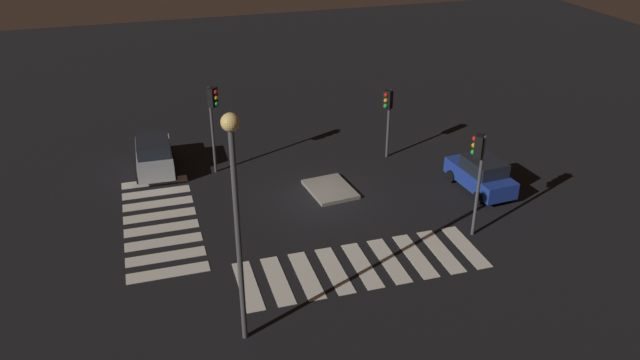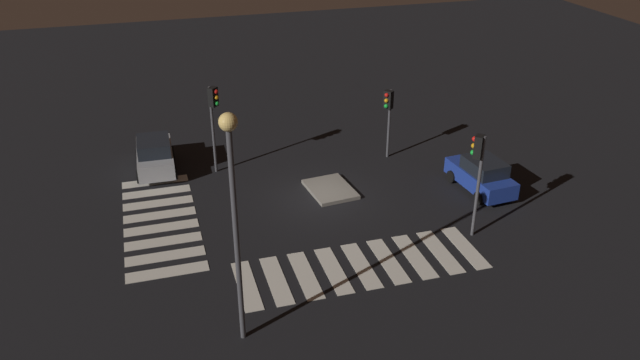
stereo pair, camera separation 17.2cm
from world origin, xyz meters
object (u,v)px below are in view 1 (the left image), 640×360
Objects in this scene: car_blue at (481,175)px; traffic_light_south at (213,109)px; traffic_light_west at (388,107)px; traffic_light_north at (478,161)px; car_silver at (154,155)px; traffic_island at (330,189)px; street_lamp at (235,195)px.

traffic_light_south reaches higher than car_blue.
traffic_light_north is (8.27, 0.53, 0.60)m from traffic_light_west.
traffic_light_south reaches higher than car_silver.
car_silver is at bearing -120.72° from traffic_island.
street_lamp reaches higher than car_silver.
traffic_light_south is 13.12m from traffic_light_north.
traffic_island is 0.62× the size of traffic_light_north.
traffic_light_north is (5.45, 4.55, 3.39)m from traffic_island.
street_lamp reaches higher than traffic_light_north.
traffic_island is at bearing -7.45° from traffic_light_north.
car_silver reaches higher than car_blue.
street_lamp is (11.97, -9.96, 2.59)m from traffic_light_west.
street_lamp reaches higher than traffic_light_west.
street_lamp reaches higher than traffic_light_south.
traffic_light_west is 0.83× the size of traffic_light_north.
car_silver is at bearing 61.19° from car_blue.
traffic_light_west reaches higher than car_silver.
car_blue is 6.02m from traffic_light_west.
traffic_island is at bearing 8.70° from traffic_light_south.
traffic_island is at bearing 69.44° from car_blue.
traffic_light_west reaches higher than car_blue.
traffic_light_south reaches higher than traffic_island.
car_blue is 0.88× the size of traffic_light_south.
traffic_light_south is at bearing 60.05° from car_blue.
traffic_island is 0.62× the size of traffic_light_south.
traffic_light_north reaches higher than traffic_island.
car_blue is 0.95× the size of car_silver.
car_silver is 0.52× the size of street_lamp.
traffic_light_west is 8.99m from traffic_light_south.
traffic_light_north is at bearing 1.42° from traffic_light_south.
street_lamp is (7.15, -12.93, 4.63)m from car_blue.
traffic_light_north reaches higher than traffic_light_west.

